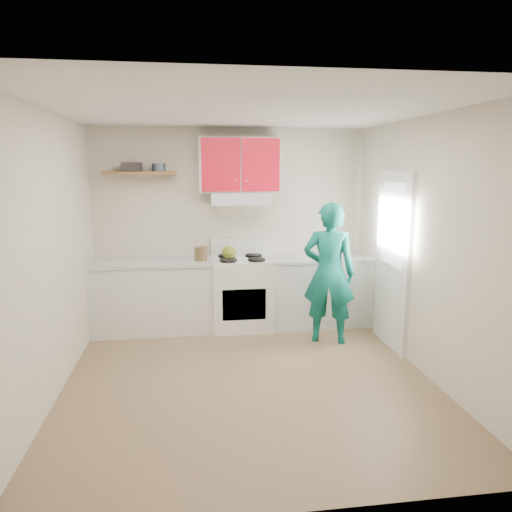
{
  "coord_description": "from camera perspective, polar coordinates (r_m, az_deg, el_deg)",
  "views": [
    {
      "loc": [
        -0.54,
        -4.41,
        2.09
      ],
      "look_at": [
        0.15,
        0.55,
        1.15
      ],
      "focal_mm": 33.21,
      "sensor_mm": 36.0,
      "label": 1
    }
  ],
  "objects": [
    {
      "name": "floor",
      "position": [
        4.91,
        -0.88,
        -14.57
      ],
      "size": [
        3.8,
        3.8,
        0.0
      ],
      "primitive_type": "plane",
      "color": "brown",
      "rests_on": "ground"
    },
    {
      "name": "ceiling",
      "position": [
        4.47,
        -0.98,
        17.18
      ],
      "size": [
        3.6,
        3.8,
        0.04
      ],
      "primitive_type": "cube",
      "color": "white",
      "rests_on": "floor"
    },
    {
      "name": "back_wall",
      "position": [
        6.38,
        -3.01,
        3.52
      ],
      "size": [
        3.6,
        0.04,
        2.6
      ],
      "primitive_type": "cube",
      "color": "beige",
      "rests_on": "floor"
    },
    {
      "name": "front_wall",
      "position": [
        2.69,
        4.04,
        -6.55
      ],
      "size": [
        3.6,
        0.04,
        2.6
      ],
      "primitive_type": "cube",
      "color": "beige",
      "rests_on": "floor"
    },
    {
      "name": "left_wall",
      "position": [
        4.65,
        -23.5,
        -0.04
      ],
      "size": [
        0.04,
        3.8,
        2.6
      ],
      "primitive_type": "cube",
      "color": "beige",
      "rests_on": "floor"
    },
    {
      "name": "right_wall",
      "position": [
        5.05,
        19.78,
        1.0
      ],
      "size": [
        0.04,
        3.8,
        2.6
      ],
      "primitive_type": "cube",
      "color": "beige",
      "rests_on": "floor"
    },
    {
      "name": "door",
      "position": [
        5.71,
        16.16,
        -0.54
      ],
      "size": [
        0.05,
        0.85,
        2.05
      ],
      "primitive_type": "cube",
      "color": "white",
      "rests_on": "floor"
    },
    {
      "name": "door_glass",
      "position": [
        5.63,
        16.14,
        3.7
      ],
      "size": [
        0.01,
        0.55,
        0.95
      ],
      "primitive_type": "cube",
      "color": "white",
      "rests_on": "door"
    },
    {
      "name": "counter_left",
      "position": [
        6.25,
        -12.27,
        -4.82
      ],
      "size": [
        1.52,
        0.6,
        0.9
      ],
      "primitive_type": "cube",
      "color": "silver",
      "rests_on": "floor"
    },
    {
      "name": "counter_right",
      "position": [
        6.45,
        7.47,
        -4.18
      ],
      "size": [
        1.32,
        0.6,
        0.9
      ],
      "primitive_type": "cube",
      "color": "silver",
      "rests_on": "floor"
    },
    {
      "name": "stove",
      "position": [
        6.23,
        -1.76,
        -4.52
      ],
      "size": [
        0.76,
        0.65,
        0.92
      ],
      "primitive_type": "cube",
      "color": "white",
      "rests_on": "floor"
    },
    {
      "name": "range_hood",
      "position": [
        6.13,
        -1.93,
        6.95
      ],
      "size": [
        0.76,
        0.44,
        0.15
      ],
      "primitive_type": "cube",
      "color": "silver",
      "rests_on": "back_wall"
    },
    {
      "name": "upper_cabinets",
      "position": [
        6.18,
        -2.01,
        10.92
      ],
      "size": [
        1.02,
        0.33,
        0.7
      ],
      "primitive_type": "cube",
      "color": "red",
      "rests_on": "back_wall"
    },
    {
      "name": "shelf",
      "position": [
        6.19,
        -13.77,
        9.69
      ],
      "size": [
        0.9,
        0.3,
        0.04
      ],
      "primitive_type": "cube",
      "color": "brown",
      "rests_on": "back_wall"
    },
    {
      "name": "books",
      "position": [
        6.19,
        -14.72,
        10.34
      ],
      "size": [
        0.24,
        0.2,
        0.11
      ],
      "primitive_type": "cube",
      "rotation": [
        0.0,
        0.0,
        -0.2
      ],
      "color": "#383136",
      "rests_on": "shelf"
    },
    {
      "name": "tin",
      "position": [
        6.14,
        -11.65,
        10.4
      ],
      "size": [
        0.18,
        0.18,
        0.1
      ],
      "primitive_type": "cylinder",
      "rotation": [
        0.0,
        0.0,
        -0.1
      ],
      "color": "#333D4C",
      "rests_on": "shelf"
    },
    {
      "name": "kettle",
      "position": [
        6.18,
        -3.27,
        0.47
      ],
      "size": [
        0.22,
        0.22,
        0.16
      ],
      "primitive_type": "ellipsoid",
      "rotation": [
        0.0,
        0.0,
        0.16
      ],
      "color": "olive",
      "rests_on": "stove"
    },
    {
      "name": "crock",
      "position": [
        6.05,
        -6.67,
        0.16
      ],
      "size": [
        0.18,
        0.18,
        0.2
      ],
      "primitive_type": "cylinder",
      "rotation": [
        0.0,
        0.0,
        -0.13
      ],
      "color": "#513E23",
      "rests_on": "counter_left"
    },
    {
      "name": "cutting_board",
      "position": [
        6.27,
        5.0,
        -0.26
      ],
      "size": [
        0.34,
        0.28,
        0.02
      ],
      "primitive_type": "cube",
      "rotation": [
        0.0,
        0.0,
        -0.23
      ],
      "color": "olive",
      "rests_on": "counter_right"
    },
    {
      "name": "silicone_mat",
      "position": [
        6.5,
        11.65,
        -0.1
      ],
      "size": [
        0.37,
        0.33,
        0.01
      ],
      "primitive_type": "cube",
      "rotation": [
        0.0,
        0.0,
        0.27
      ],
      "color": "red",
      "rests_on": "counter_right"
    },
    {
      "name": "person",
      "position": [
        5.71,
        8.78,
        -2.06
      ],
      "size": [
        0.72,
        0.58,
        1.7
      ],
      "primitive_type": "imported",
      "rotation": [
        0.0,
        0.0,
        2.82
      ],
      "color": "#0B685B",
      "rests_on": "floor"
    }
  ]
}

